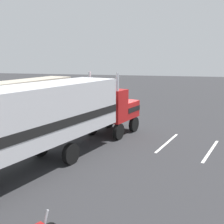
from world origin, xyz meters
name	(u,v)px	position (x,y,z in m)	size (l,w,h in m)	color
ground_plane	(122,130)	(0.00, 0.00, 0.00)	(120.00, 120.00, 0.00)	#2D2D30
lane_stripe_near	(167,143)	(-2.27, -3.50, 0.01)	(4.40, 0.16, 0.01)	silver
lane_stripe_mid	(211,151)	(-3.20, -6.08, 0.01)	(4.40, 0.16, 0.01)	silver
semi_truck	(55,114)	(-6.61, 2.24, 2.52)	(14.24, 6.67, 4.50)	#B21919
person_bystander	(57,127)	(-3.40, 3.72, 0.89)	(0.34, 0.46, 1.63)	#2D3347
parked_bus	(25,95)	(2.34, 9.51, 2.07)	(11.29, 4.75, 3.40)	#BFB29E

